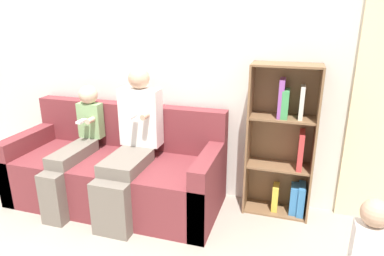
# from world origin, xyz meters

# --- Properties ---
(ground_plane) EXTENTS (14.00, 14.00, 0.00)m
(ground_plane) POSITION_xyz_m (0.00, 0.00, 0.00)
(ground_plane) COLOR #9E9384
(back_wall) EXTENTS (10.00, 0.06, 2.55)m
(back_wall) POSITION_xyz_m (0.00, 0.97, 1.27)
(back_wall) COLOR silver
(back_wall) RESTS_ON ground_plane
(couch) EXTENTS (2.04, 0.84, 0.93)m
(couch) POSITION_xyz_m (-0.19, 0.52, 0.31)
(couch) COLOR maroon
(couch) RESTS_ON ground_plane
(adult_seated) EXTENTS (0.38, 0.81, 1.32)m
(adult_seated) POSITION_xyz_m (0.04, 0.42, 0.68)
(adult_seated) COLOR #70665B
(adult_seated) RESTS_ON ground_plane
(child_seated) EXTENTS (0.24, 0.83, 1.12)m
(child_seated) POSITION_xyz_m (-0.54, 0.37, 0.58)
(child_seated) COLOR #70665B
(child_seated) RESTS_ON ground_plane
(toddler_standing) EXTENTS (0.19, 0.17, 0.79)m
(toddler_standing) POSITION_xyz_m (1.92, -0.24, 0.43)
(toddler_standing) COLOR #335170
(toddler_standing) RESTS_ON ground_plane
(bookshelf) EXTENTS (0.59, 0.29, 1.39)m
(bookshelf) POSITION_xyz_m (1.37, 0.82, 0.66)
(bookshelf) COLOR brown
(bookshelf) RESTS_ON ground_plane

